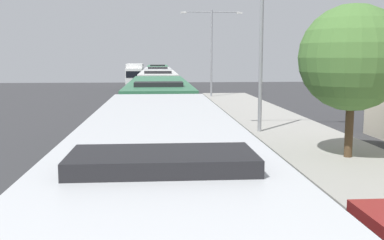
{
  "coord_description": "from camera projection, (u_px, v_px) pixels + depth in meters",
  "views": [
    {
      "loc": [
        -1.34,
        4.45,
        4.1
      ],
      "look_at": [
        -0.22,
        19.3,
        2.06
      ],
      "focal_mm": 42.97,
      "sensor_mm": 36.0,
      "label": 1
    }
  ],
  "objects": [
    {
      "name": "streetlamp_mid",
      "position": [
        261.0,
        34.0,
        23.96
      ],
      "size": [
        6.18,
        0.28,
        8.39
      ],
      "color": "gray",
      "rests_on": "sidewalk"
    },
    {
      "name": "box_truck_oncoming",
      "position": [
        135.0,
        74.0,
        66.45
      ],
      "size": [
        2.35,
        6.98,
        3.15
      ],
      "color": "white",
      "rests_on": "ground_plane"
    },
    {
      "name": "bus_second_in_line",
      "position": [
        159.0,
        112.0,
        20.18
      ],
      "size": [
        2.58,
        11.64,
        3.21
      ],
      "color": "#33724C",
      "rests_on": "ground_plane"
    },
    {
      "name": "roadside_tree",
      "position": [
        352.0,
        58.0,
        17.81
      ],
      "size": [
        4.16,
        4.16,
        6.0
      ],
      "color": "#4C3823",
      "rests_on": "sidewalk"
    },
    {
      "name": "bus_rear",
      "position": [
        158.0,
        76.0,
        58.25
      ],
      "size": [
        2.58,
        11.69,
        3.21
      ],
      "color": "#33724C",
      "rests_on": "ground_plane"
    },
    {
      "name": "bus_fourth_in_line",
      "position": [
        158.0,
        82.0,
        45.08
      ],
      "size": [
        2.58,
        11.44,
        3.21
      ],
      "color": "silver",
      "rests_on": "ground_plane"
    },
    {
      "name": "bus_lead",
      "position": [
        161.0,
        200.0,
        7.81
      ],
      "size": [
        2.58,
        11.17,
        3.21
      ],
      "color": "silver",
      "rests_on": "ground_plane"
    },
    {
      "name": "bus_middle",
      "position": [
        158.0,
        91.0,
        33.05
      ],
      "size": [
        2.58,
        10.91,
        3.21
      ],
      "color": "silver",
      "rests_on": "ground_plane"
    },
    {
      "name": "streetlamp_far",
      "position": [
        211.0,
        44.0,
        45.97
      ],
      "size": [
        6.16,
        0.28,
        8.61
      ],
      "color": "gray",
      "rests_on": "sidewalk"
    }
  ]
}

